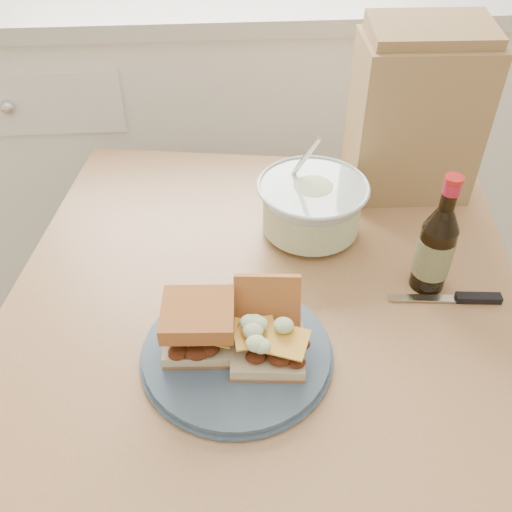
{
  "coord_description": "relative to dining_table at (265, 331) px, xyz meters",
  "views": [
    {
      "loc": [
        0.01,
        0.06,
        1.39
      ],
      "look_at": [
        0.06,
        0.74,
        0.79
      ],
      "focal_mm": 40.0,
      "sensor_mm": 36.0,
      "label": 1
    }
  ],
  "objects": [
    {
      "name": "cabinet_run",
      "position": [
        -0.08,
        0.95,
        -0.14
      ],
      "size": [
        2.5,
        0.64,
        0.94
      ],
      "color": "white",
      "rests_on": "ground"
    },
    {
      "name": "dining_table",
      "position": [
        0.0,
        0.0,
        0.0
      ],
      "size": [
        0.98,
        0.98,
        0.71
      ],
      "rotation": [
        0.0,
        0.0,
        -0.16
      ],
      "color": "tan",
      "rests_on": "ground"
    },
    {
      "name": "plate",
      "position": [
        -0.06,
        -0.14,
        0.11
      ],
      "size": [
        0.28,
        0.28,
        0.02
      ],
      "primitive_type": "cylinder",
      "color": "#405368",
      "rests_on": "dining_table"
    },
    {
      "name": "sandwich_left",
      "position": [
        -0.11,
        -0.13,
        0.16
      ],
      "size": [
        0.11,
        0.1,
        0.08
      ],
      "rotation": [
        0.0,
        0.0,
        -0.06
      ],
      "color": "beige",
      "rests_on": "plate"
    },
    {
      "name": "sandwich_right",
      "position": [
        -0.01,
        -0.13,
        0.15
      ],
      "size": [
        0.11,
        0.15,
        0.09
      ],
      "rotation": [
        0.0,
        0.0,
        -0.09
      ],
      "color": "beige",
      "rests_on": "plate"
    },
    {
      "name": "coleslaw_bowl",
      "position": [
        0.1,
        0.15,
        0.16
      ],
      "size": [
        0.2,
        0.2,
        0.2
      ],
      "color": "silver",
      "rests_on": "dining_table"
    },
    {
      "name": "beer_bottle",
      "position": [
        0.27,
        -0.01,
        0.19
      ],
      "size": [
        0.06,
        0.06,
        0.22
      ],
      "rotation": [
        0.0,
        0.0,
        0.41
      ],
      "color": "black",
      "rests_on": "dining_table"
    },
    {
      "name": "knife",
      "position": [
        0.32,
        -0.05,
        0.11
      ],
      "size": [
        0.18,
        0.04,
        0.01
      ],
      "rotation": [
        0.0,
        0.0,
        -0.1
      ],
      "color": "silver",
      "rests_on": "dining_table"
    },
    {
      "name": "paper_bag",
      "position": [
        0.31,
        0.29,
        0.26
      ],
      "size": [
        0.24,
        0.16,
        0.31
      ],
      "primitive_type": "cube",
      "rotation": [
        0.0,
        0.0,
        -0.04
      ],
      "color": "#A67E50",
      "rests_on": "dining_table"
    }
  ]
}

